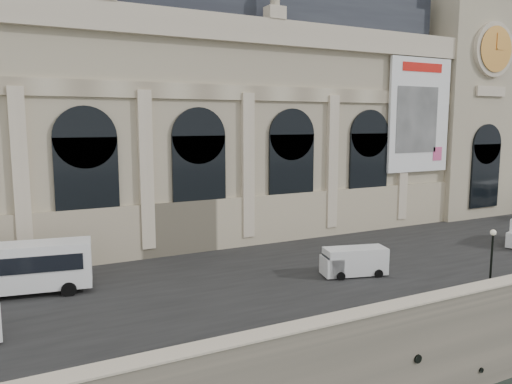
# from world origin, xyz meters

# --- Properties ---
(quay) EXTENTS (160.00, 70.00, 6.00)m
(quay) POSITION_xyz_m (0.00, 35.00, 3.00)
(quay) COLOR gray
(quay) RESTS_ON ground
(street) EXTENTS (160.00, 24.00, 0.06)m
(street) POSITION_xyz_m (0.00, 14.00, 6.03)
(street) COLOR #2D2D2D
(street) RESTS_ON quay
(parapet) EXTENTS (160.00, 1.40, 1.21)m
(parapet) POSITION_xyz_m (0.00, 0.60, 6.62)
(parapet) COLOR gray
(parapet) RESTS_ON quay
(museum) EXTENTS (69.00, 18.70, 29.10)m
(museum) POSITION_xyz_m (-5.98, 30.86, 19.72)
(museum) COLOR #B6AB8C
(museum) RESTS_ON quay
(clock_pavilion) EXTENTS (13.00, 14.72, 36.70)m
(clock_pavilion) POSITION_xyz_m (34.00, 27.93, 23.42)
(clock_pavilion) COLOR #B6AB8C
(clock_pavilion) RESTS_ON quay
(van_c) EXTENTS (5.49, 3.19, 2.30)m
(van_c) POSITION_xyz_m (4.08, 9.39, 7.17)
(van_c) COLOR white
(van_c) RESTS_ON quay
(lamp_right) EXTENTS (0.44, 0.44, 4.31)m
(lamp_right) POSITION_xyz_m (11.97, 2.71, 8.14)
(lamp_right) COLOR black
(lamp_right) RESTS_ON quay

